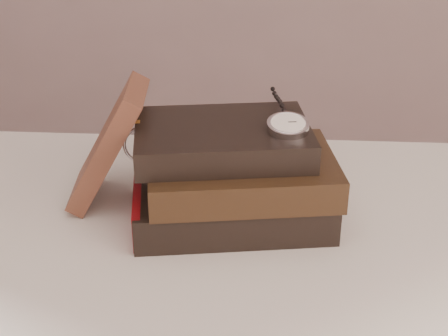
{
  "coord_description": "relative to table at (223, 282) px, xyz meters",
  "views": [
    {
      "loc": [
        0.05,
        -0.43,
        1.24
      ],
      "look_at": [
        -0.0,
        0.38,
        0.82
      ],
      "focal_mm": 53.88,
      "sensor_mm": 36.0,
      "label": 1
    }
  ],
  "objects": [
    {
      "name": "table",
      "position": [
        0.0,
        0.0,
        0.0
      ],
      "size": [
        1.0,
        0.6,
        0.75
      ],
      "color": "beige",
      "rests_on": "ground"
    },
    {
      "name": "book_stack",
      "position": [
        0.01,
        0.03,
        0.15
      ],
      "size": [
        0.3,
        0.22,
        0.13
      ],
      "color": "black",
      "rests_on": "table"
    },
    {
      "name": "journal",
      "position": [
        -0.17,
        0.07,
        0.18
      ],
      "size": [
        0.13,
        0.13,
        0.18
      ],
      "primitive_type": "cube",
      "rotation": [
        0.0,
        0.51,
        0.08
      ],
      "color": "#422219",
      "rests_on": "table"
    },
    {
      "name": "pocket_watch",
      "position": [
        0.08,
        0.03,
        0.23
      ],
      "size": [
        0.06,
        0.16,
        0.02
      ],
      "color": "silver",
      "rests_on": "book_stack"
    },
    {
      "name": "eyeglasses",
      "position": [
        -0.1,
        0.11,
        0.17
      ],
      "size": [
        0.13,
        0.14,
        0.05
      ],
      "color": "silver",
      "rests_on": "book_stack"
    }
  ]
}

